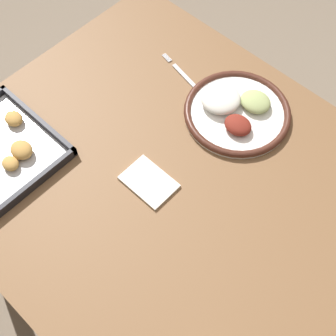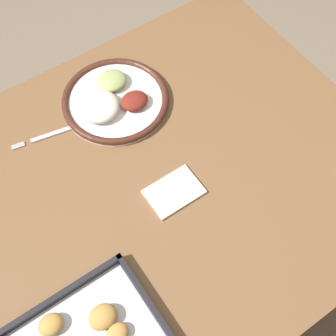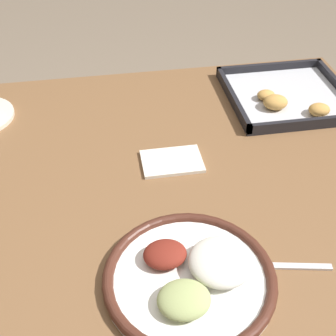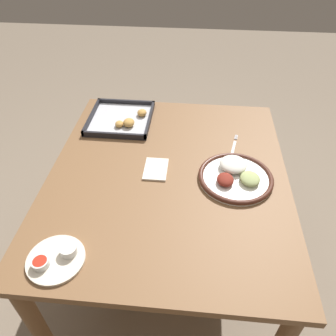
% 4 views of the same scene
% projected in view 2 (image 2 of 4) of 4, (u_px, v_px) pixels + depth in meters
% --- Properties ---
extents(ground_plane, '(8.00, 8.00, 0.00)m').
position_uv_depth(ground_plane, '(167.00, 265.00, 1.82)').
color(ground_plane, '#7A6B59').
extents(dining_table, '(1.13, 0.97, 0.73)m').
position_uv_depth(dining_table, '(167.00, 192.00, 1.28)').
color(dining_table, brown).
rests_on(dining_table, ground_plane).
extents(dinner_plate, '(0.30, 0.30, 0.05)m').
position_uv_depth(dinner_plate, '(114.00, 100.00, 1.29)').
color(dinner_plate, white).
rests_on(dinner_plate, dining_table).
extents(fork, '(0.20, 0.05, 0.00)m').
position_uv_depth(fork, '(52.00, 134.00, 1.25)').
color(fork, silver).
rests_on(fork, dining_table).
extents(napkin, '(0.14, 0.09, 0.01)m').
position_uv_depth(napkin, '(174.00, 192.00, 1.16)').
color(napkin, silver).
rests_on(napkin, dining_table).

